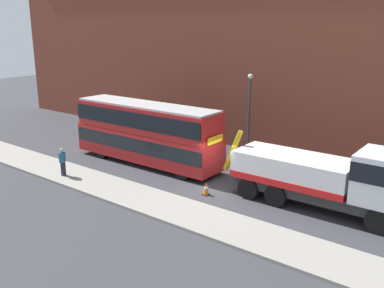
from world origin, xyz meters
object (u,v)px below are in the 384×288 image
(recovery_tow_truck, at_px, (327,177))
(traffic_cone_near_bus, at_px, (206,189))
(double_decker_bus, at_px, (146,131))
(pedestrian_onlooker, at_px, (63,162))
(street_lamp, at_px, (249,108))

(recovery_tow_truck, relative_size, traffic_cone_near_bus, 14.10)
(double_decker_bus, xyz_separation_m, traffic_cone_near_bus, (6.42, -2.09, -1.89))
(traffic_cone_near_bus, bearing_deg, recovery_tow_truck, 19.61)
(pedestrian_onlooker, bearing_deg, street_lamp, 27.00)
(double_decker_bus, xyz_separation_m, pedestrian_onlooker, (-2.08, -5.17, -1.25))
(recovery_tow_truck, relative_size, double_decker_bus, 0.92)
(double_decker_bus, bearing_deg, recovery_tow_truck, -0.58)
(traffic_cone_near_bus, bearing_deg, double_decker_bus, 161.99)
(traffic_cone_near_bus, bearing_deg, street_lamp, 103.86)
(pedestrian_onlooker, height_order, traffic_cone_near_bus, pedestrian_onlooker)
(double_decker_bus, relative_size, street_lamp, 1.90)
(recovery_tow_truck, height_order, double_decker_bus, double_decker_bus)
(pedestrian_onlooker, relative_size, traffic_cone_near_bus, 2.38)
(double_decker_bus, height_order, street_lamp, street_lamp)
(recovery_tow_truck, xyz_separation_m, double_decker_bus, (-12.30, -0.01, 0.47))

